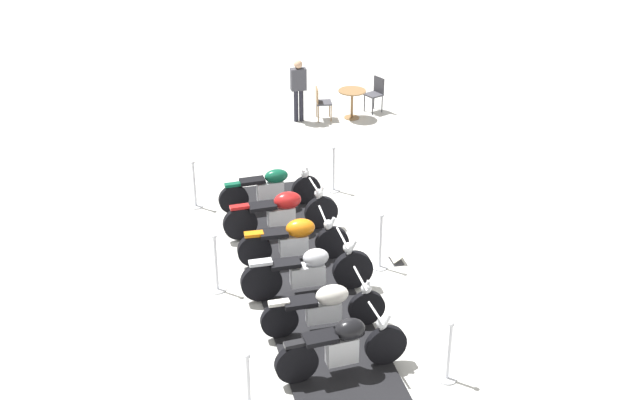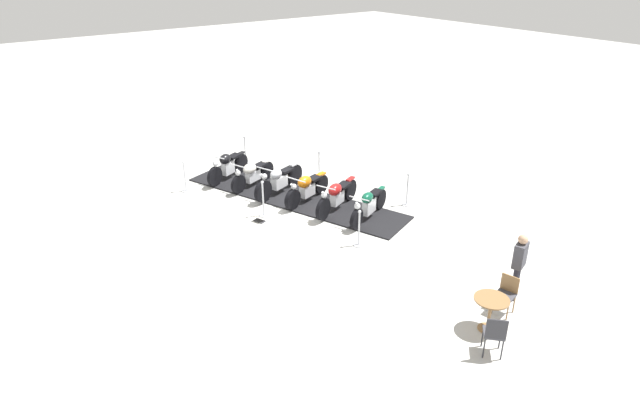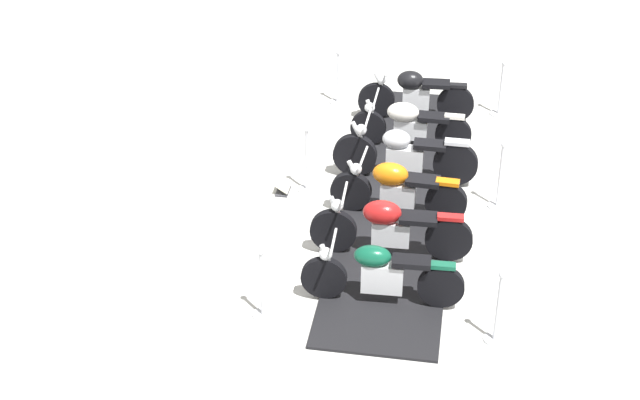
# 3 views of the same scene
# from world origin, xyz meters

# --- Properties ---
(ground_plane) EXTENTS (80.00, 80.00, 0.00)m
(ground_plane) POSITION_xyz_m (0.00, 0.00, 0.00)
(ground_plane) COLOR silver
(display_platform) EXTENTS (4.15, 7.83, 0.04)m
(display_platform) POSITION_xyz_m (0.00, 0.00, 0.02)
(display_platform) COLOR black
(display_platform) RESTS_ON ground_plane
(motorcycle_black) EXTENTS (1.98, 0.97, 0.98)m
(motorcycle_black) POSITION_xyz_m (0.95, -2.59, 0.54)
(motorcycle_black) COLOR black
(motorcycle_black) RESTS_ON display_platform
(motorcycle_cream) EXTENTS (2.01, 0.95, 0.91)m
(motorcycle_cream) POSITION_xyz_m (0.59, -1.55, 0.50)
(motorcycle_cream) COLOR black
(motorcycle_cream) RESTS_ON display_platform
(motorcycle_chrome) EXTENTS (2.28, 1.00, 1.05)m
(motorcycle_chrome) POSITION_xyz_m (0.21, -0.51, 0.50)
(motorcycle_chrome) COLOR black
(motorcycle_chrome) RESTS_ON display_platform
(motorcycle_copper) EXTENTS (2.05, 0.88, 0.94)m
(motorcycle_copper) POSITION_xyz_m (-0.15, 0.53, 0.51)
(motorcycle_copper) COLOR black
(motorcycle_copper) RESTS_ON display_platform
(motorcycle_maroon) EXTENTS (2.21, 1.03, 0.99)m
(motorcycle_maroon) POSITION_xyz_m (-0.52, 1.57, 0.53)
(motorcycle_maroon) COLOR black
(motorcycle_maroon) RESTS_ON display_platform
(motorcycle_forest) EXTENTS (2.07, 0.99, 0.92)m
(motorcycle_forest) POSITION_xyz_m (-0.89, 2.61, 0.50)
(motorcycle_forest) COLOR black
(motorcycle_forest) RESTS_ON display_platform
(stanchion_left_rear) EXTENTS (0.28, 0.28, 1.07)m
(stanchion_left_rear) POSITION_xyz_m (-2.52, 2.59, 0.39)
(stanchion_left_rear) COLOR silver
(stanchion_left_rear) RESTS_ON ground_plane
(stanchion_right_mid) EXTENTS (0.30, 0.30, 1.14)m
(stanchion_right_mid) POSITION_xyz_m (1.43, 0.51, 0.41)
(stanchion_right_mid) COLOR silver
(stanchion_right_mid) RESTS_ON ground_plane
(stanchion_right_rear) EXTENTS (0.29, 0.29, 1.07)m
(stanchion_right_rear) POSITION_xyz_m (0.33, 3.60, 0.38)
(stanchion_right_rear) COLOR silver
(stanchion_right_rear) RESTS_ON ground_plane
(stanchion_left_front) EXTENTS (0.33, 0.33, 1.07)m
(stanchion_left_front) POSITION_xyz_m (-0.33, -3.60, 0.35)
(stanchion_left_front) COLOR silver
(stanchion_left_front) RESTS_ON ground_plane
(stanchion_right_front) EXTENTS (0.30, 0.30, 1.06)m
(stanchion_right_front) POSITION_xyz_m (2.52, -2.59, 0.36)
(stanchion_right_front) COLOR silver
(stanchion_right_front) RESTS_ON ground_plane
(stanchion_left_mid) EXTENTS (0.30, 0.30, 1.15)m
(stanchion_left_mid) POSITION_xyz_m (-1.43, -0.51, 0.41)
(stanchion_left_mid) COLOR silver
(stanchion_left_mid) RESTS_ON ground_plane
(info_placard) EXTENTS (0.30, 0.39, 0.19)m
(info_placard) POSITION_xyz_m (1.74, 0.75, 0.06)
(info_placard) COLOR #333338
(info_placard) RESTS_ON ground_plane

